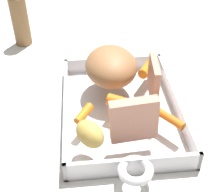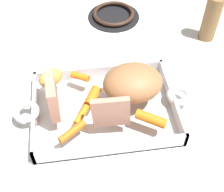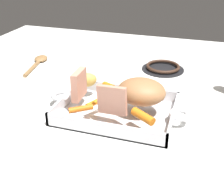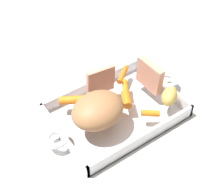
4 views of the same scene
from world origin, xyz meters
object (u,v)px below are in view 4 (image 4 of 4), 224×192
Objects in this scene: roast_slice_outer at (150,76)px; baby_carrot_short at (125,86)px; roasting_dish at (116,112)px; baby_carrot_northeast at (126,99)px; baby_carrot_long at (123,75)px; baby_carrot_northwest at (150,113)px; roast_slice_thick at (101,81)px; pork_roast at (98,110)px; baby_carrot_southwest at (72,100)px; potato_near_roast at (169,96)px.

roast_slice_outer is 0.07m from baby_carrot_short.
roasting_dish is 8.22× the size of baby_carrot_northeast.
baby_carrot_northwest is at bearing -100.04° from baby_carrot_long.
roast_slice_thick reaches higher than roasting_dish.
baby_carrot_southwest is at bearing 105.96° from pork_roast.
roast_slice_outer is at bearing 94.50° from potato_near_roast.
roast_slice_thick is 1.56× the size of baby_carrot_northeast.
baby_carrot_northwest is 0.96× the size of baby_carrot_short.
roast_slice_outer is at bearing 53.13° from baby_carrot_northwest.
potato_near_roast is at bearing -30.61° from roasting_dish.
baby_carrot_northwest is (-0.06, -0.08, -0.03)m from roast_slice_outer.
baby_carrot_southwest is at bearing 141.78° from roasting_dish.
potato_near_roast is at bearing 6.75° from baby_carrot_northwest.
baby_carrot_northwest is at bearing -72.14° from baby_carrot_northeast.
baby_carrot_northeast and baby_carrot_southwest have the same top height.
potato_near_roast reaches higher than roasting_dish.
roast_slice_outer reaches higher than baby_carrot_long.
baby_carrot_northeast is at bearing -33.73° from baby_carrot_southwest.
pork_roast is 0.19m from potato_near_roast.
potato_near_roast is (0.07, 0.01, 0.01)m from baby_carrot_northwest.
potato_near_roast reaches higher than baby_carrot_long.
baby_carrot_long is 0.15m from potato_near_roast.
baby_carrot_short is at bearing 150.94° from roast_slice_outer.
baby_carrot_northeast is 0.77× the size of baby_carrot_long.
baby_carrot_northwest is 0.71× the size of baby_carrot_long.
pork_roast is 2.91× the size of baby_carrot_northwest.
roasting_dish is 0.11m from baby_carrot_long.
baby_carrot_northwest is at bearing -68.79° from roast_slice_thick.
roasting_dish is at bearing -145.53° from baby_carrot_short.
roast_slice_thick is 0.15m from baby_carrot_northwest.
baby_carrot_short is at bearing 23.16° from pork_roast.
baby_carrot_short is (0.12, 0.05, -0.03)m from pork_roast.
roasting_dish is 0.13m from roast_slice_outer.
baby_carrot_northwest is (0.05, -0.08, 0.04)m from roasting_dish.
baby_carrot_short is at bearing 120.52° from potato_near_roast.
roast_slice_outer is 1.04× the size of roast_slice_thick.
roast_slice_outer reaches higher than baby_carrot_short.
roasting_dish is at bearing 165.74° from baby_carrot_northeast.
roast_slice_outer is 0.09m from baby_carrot_northeast.
roast_slice_outer reaches higher than potato_near_roast.
baby_carrot_southwest is 1.11× the size of potato_near_roast.
roast_slice_outer is at bearing 6.40° from pork_roast.
roast_slice_outer is 1.23× the size of baby_carrot_southwest.
potato_near_roast is (0.01, -0.07, -0.02)m from roast_slice_outer.
baby_carrot_southwest is 1.39× the size of baby_carrot_short.
potato_near_roast is at bearing -47.31° from roast_slice_thick.
pork_roast is 1.64× the size of roast_slice_outer.
baby_carrot_long is (0.14, 0.09, -0.03)m from pork_roast.
roasting_dish is 6.32× the size of baby_carrot_long.
roast_slice_thick is 1.31× the size of potato_near_roast.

